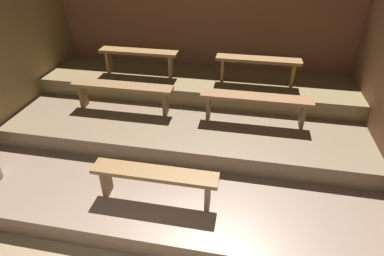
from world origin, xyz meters
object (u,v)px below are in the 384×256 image
at_px(bench_middle_right, 256,101).
at_px(bench_middle_left, 122,90).
at_px(bench_lower_center, 155,177).
at_px(bench_upper_left, 139,55).
at_px(bench_upper_right, 258,63).

bearing_deg(bench_middle_right, bench_middle_left, 180.00).
xyz_separation_m(bench_lower_center, bench_middle_right, (1.12, 1.62, 0.28)).
height_order(bench_lower_center, bench_middle_right, bench_middle_right).
xyz_separation_m(bench_middle_right, bench_upper_left, (-2.12, 0.88, 0.27)).
bearing_deg(bench_lower_center, bench_middle_right, 55.49).
distance_m(bench_lower_center, bench_upper_left, 2.75).
distance_m(bench_middle_left, bench_upper_right, 2.31).
relative_size(bench_lower_center, bench_middle_right, 0.91).
height_order(bench_middle_left, bench_upper_left, bench_upper_left).
bearing_deg(bench_middle_left, bench_upper_right, 22.49).
bearing_deg(bench_upper_right, bench_middle_right, -89.62).
bearing_deg(bench_middle_left, bench_lower_center, -58.07).
height_order(bench_lower_center, bench_middle_left, bench_middle_left).
distance_m(bench_middle_right, bench_upper_right, 0.92).
bearing_deg(bench_middle_left, bench_middle_right, 0.00).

